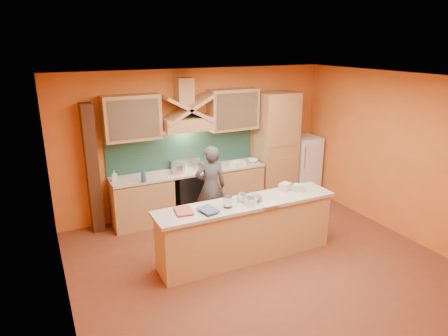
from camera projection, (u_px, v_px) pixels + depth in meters
name	position (u px, v px, depth m)	size (l,w,h in m)	color
floor	(261.00, 264.00, 6.15)	(5.50, 5.00, 0.01)	brown
ceiling	(267.00, 79.00, 5.30)	(5.50, 5.00, 0.01)	white
wall_back	(197.00, 141.00, 7.87)	(5.50, 0.02, 2.80)	orange
wall_front	(409.00, 261.00, 3.59)	(5.50, 0.02, 2.80)	orange
wall_left	(59.00, 213.00, 4.58)	(0.02, 5.00, 2.80)	orange
wall_right	(400.00, 155.00, 6.87)	(0.02, 5.00, 2.80)	orange
base_cabinet_left	(142.00, 202.00, 7.38)	(1.10, 0.60, 0.86)	tan
base_cabinet_right	(233.00, 187.00, 8.18)	(1.10, 0.60, 0.86)	tan
counter_top	(189.00, 171.00, 7.64)	(3.00, 0.62, 0.04)	beige
stove	(190.00, 193.00, 7.77)	(0.60, 0.58, 0.90)	black
backsplash	(184.00, 150.00, 7.77)	(3.00, 0.03, 0.70)	#1C3E36
range_hood	(187.00, 124.00, 7.40)	(0.92, 0.50, 0.24)	tan
hood_chimney	(184.00, 91.00, 7.31)	(0.30, 0.30, 0.50)	tan
upper_cabinet_left	(132.00, 118.00, 6.99)	(1.00, 0.35, 0.80)	tan
upper_cabinet_right	(233.00, 109.00, 7.83)	(1.00, 0.35, 0.80)	tan
pantry_column	(276.00, 147.00, 8.37)	(0.80, 0.60, 2.30)	tan
fridge	(303.00, 165.00, 8.84)	(0.58, 0.60, 1.30)	white
trim_column_left	(92.00, 169.00, 6.96)	(0.20, 0.30, 2.30)	#472816
island_body	(246.00, 232.00, 6.23)	(2.80, 0.55, 0.88)	#DFB272
island_top	(247.00, 203.00, 6.09)	(2.90, 0.62, 0.05)	beige
person	(211.00, 187.00, 7.21)	(0.56, 0.37, 1.53)	#4C4C51
pot_large	(178.00, 169.00, 7.48)	(0.25, 0.25, 0.17)	silver
pot_small	(198.00, 166.00, 7.69)	(0.19, 0.19, 0.15)	#B6B6BE
soap_bottle_a	(114.00, 176.00, 7.02)	(0.09, 0.09, 0.19)	white
soap_bottle_b	(144.00, 175.00, 6.97)	(0.10, 0.10, 0.25)	#33598D
bowl_back	(253.00, 161.00, 8.12)	(0.22, 0.22, 0.07)	white
dish_rack	(238.00, 164.00, 7.89)	(0.26, 0.21, 0.09)	white
book_lower	(175.00, 212.00, 5.67)	(0.25, 0.33, 0.03)	#B84E41
book_upper	(202.00, 212.00, 5.64)	(0.23, 0.31, 0.02)	#3F588A
jar_large	(228.00, 202.00, 5.86)	(0.14, 0.14, 0.17)	white
jar_small	(241.00, 197.00, 6.08)	(0.12, 0.12, 0.14)	white
kitchen_scale	(251.00, 202.00, 5.93)	(0.13, 0.13, 0.11)	white
mixing_bowl	(252.00, 199.00, 6.11)	(0.29, 0.29, 0.07)	silver
cloth	(269.00, 204.00, 5.97)	(0.25, 0.19, 0.02)	beige
grocery_bag_a	(285.00, 187.00, 6.53)	(0.18, 0.15, 0.12)	beige
grocery_bag_b	(299.00, 188.00, 6.50)	(0.18, 0.14, 0.11)	beige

